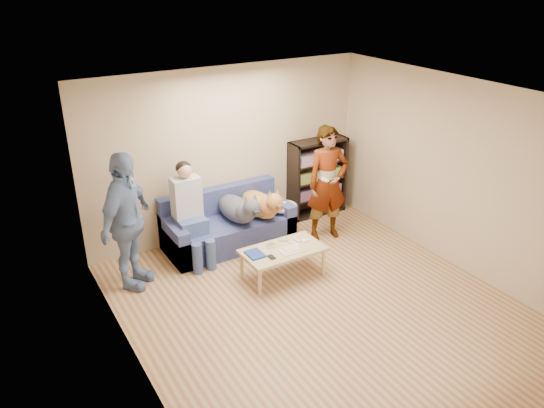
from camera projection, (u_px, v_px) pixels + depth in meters
ground at (322, 308)px, 6.57m from camera, size 5.00×5.00×0.00m
ceiling at (331, 100)px, 5.51m from camera, size 5.00×5.00×0.00m
wall_back at (228, 153)px, 8.00m from camera, size 4.50×0.00×4.50m
wall_front at (518, 331)px, 4.08m from camera, size 4.50×0.00×4.50m
wall_left at (132, 265)px, 4.99m from camera, size 0.00×5.00×5.00m
wall_right at (462, 176)px, 7.09m from camera, size 0.00×5.00×5.00m
blanket at (283, 207)px, 8.12m from camera, size 0.45×0.38×0.15m
person_standing_right at (328, 183)px, 7.96m from camera, size 0.71×0.54×1.78m
person_standing_left at (127, 222)px, 6.69m from camera, size 1.09×1.08×1.84m
held_controller at (325, 180)px, 7.64m from camera, size 0.06×0.13×0.03m
notebook_blue at (255, 254)px, 6.93m from camera, size 0.20×0.26×0.03m
papers at (290, 251)px, 7.02m from camera, size 0.26×0.20×0.02m
magazine at (291, 249)px, 7.05m from camera, size 0.22×0.17×0.01m
camera_silver at (271, 246)px, 7.11m from camera, size 0.11×0.06×0.05m
controller_a at (296, 240)px, 7.28m from camera, size 0.04×0.13×0.03m
controller_b at (304, 241)px, 7.26m from camera, size 0.09×0.06×0.03m
headphone_cup_a at (296, 245)px, 7.15m from camera, size 0.07×0.07×0.02m
headphone_cup_b at (293, 243)px, 7.22m from camera, size 0.07×0.07×0.02m
pen_orange at (288, 254)px, 6.94m from camera, size 0.13×0.06×0.01m
pen_black at (283, 241)px, 7.27m from camera, size 0.13×0.08×0.01m
wallet at (271, 257)px, 6.86m from camera, size 0.07×0.12×0.02m
sofa at (227, 227)px, 7.98m from camera, size 1.90×0.85×0.82m
person_seated at (190, 209)px, 7.39m from camera, size 0.40×0.73×1.47m
dog_gray at (239, 209)px, 7.75m from camera, size 0.40×1.24×0.57m
dog_tan at (262, 204)px, 7.89m from camera, size 0.40×1.16×0.57m
coffee_table at (283, 252)px, 7.10m from camera, size 1.10×0.60×0.42m
bookshelf at (317, 176)px, 8.84m from camera, size 1.00×0.34×1.30m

